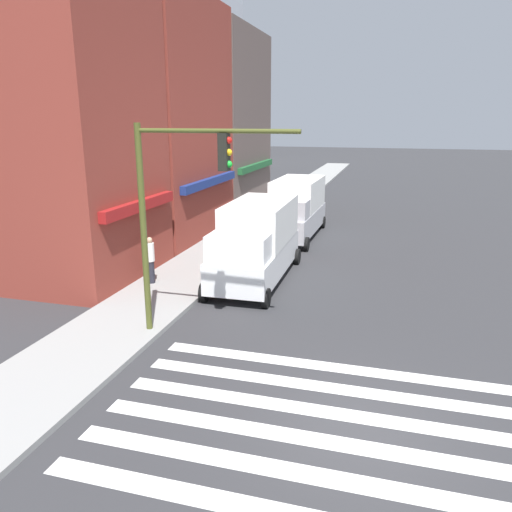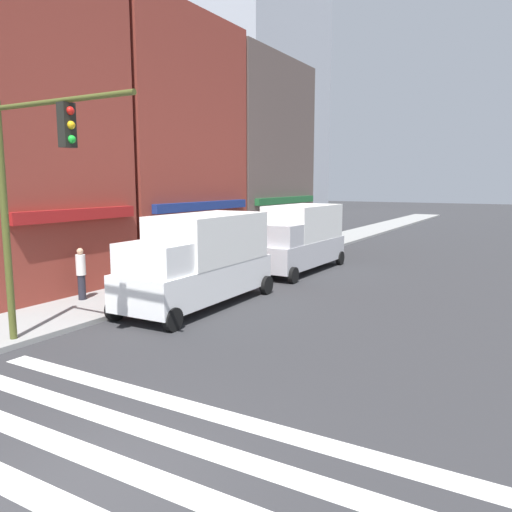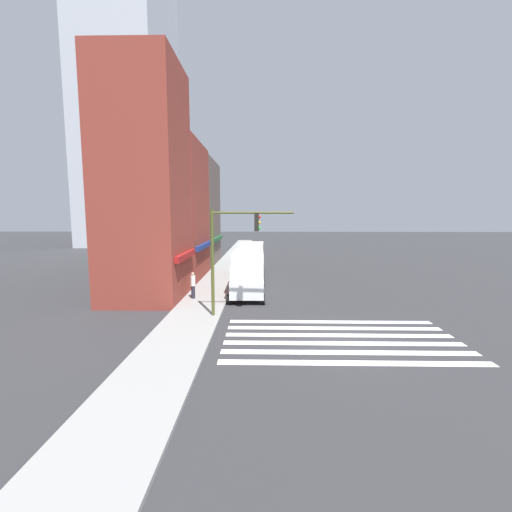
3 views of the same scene
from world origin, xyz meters
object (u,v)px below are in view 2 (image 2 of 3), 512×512
object	(u,v)px
box_truck_white	(200,259)
pedestrian_white_shirt	(81,273)
box_truck_silver	(298,237)
traffic_signal	(29,181)

from	to	relation	value
box_truck_white	pedestrian_white_shirt	xyz separation A→B (m)	(-1.85, 3.61, -0.51)
box_truck_silver	pedestrian_white_shirt	size ratio (longest dim) A/B	3.52
box_truck_white	box_truck_silver	size ratio (longest dim) A/B	1.00
traffic_signal	box_truck_white	xyz separation A→B (m)	(5.70, -0.66, -2.55)
box_truck_white	pedestrian_white_shirt	bearing A→B (deg)	116.20
traffic_signal	box_truck_white	world-z (taller)	traffic_signal
traffic_signal	box_truck_silver	bearing A→B (deg)	-2.84
box_truck_silver	box_truck_white	bearing A→B (deg)	-178.99
box_truck_silver	traffic_signal	bearing A→B (deg)	178.17
box_truck_silver	pedestrian_white_shirt	distance (m)	10.18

